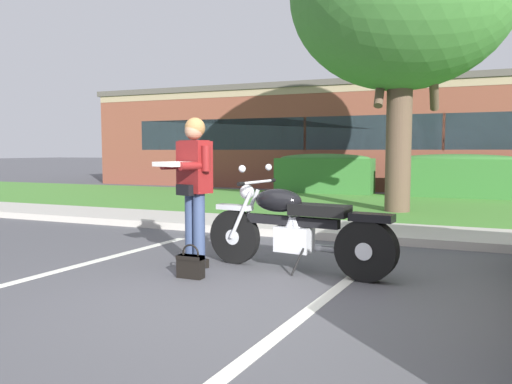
{
  "coord_description": "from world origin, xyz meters",
  "views": [
    {
      "loc": [
        1.78,
        -4.07,
        1.34
      ],
      "look_at": [
        -0.44,
        1.3,
        0.85
      ],
      "focal_mm": 34.84,
      "sensor_mm": 36.0,
      "label": 1
    }
  ],
  "objects_px": {
    "hedge_left": "(324,173)",
    "brick_building": "(448,138)",
    "rider_person": "(193,180)",
    "hedge_center_left": "(457,175)",
    "handbag": "(191,264)",
    "motorcycle": "(303,229)"
  },
  "relations": [
    {
      "from": "hedge_left",
      "to": "brick_building",
      "type": "xyz_separation_m",
      "value": [
        3.32,
        7.28,
        1.19
      ]
    },
    {
      "from": "rider_person",
      "to": "hedge_center_left",
      "type": "xyz_separation_m",
      "value": [
        2.69,
        9.82,
        -0.36
      ]
    },
    {
      "from": "rider_person",
      "to": "hedge_center_left",
      "type": "relative_size",
      "value": 0.5
    },
    {
      "from": "rider_person",
      "to": "brick_building",
      "type": "xyz_separation_m",
      "value": [
        2.27,
        17.09,
        0.83
      ]
    },
    {
      "from": "rider_person",
      "to": "brick_building",
      "type": "height_order",
      "value": "brick_building"
    },
    {
      "from": "hedge_center_left",
      "to": "brick_building",
      "type": "bearing_deg",
      "value": 93.33
    },
    {
      "from": "handbag",
      "to": "brick_building",
      "type": "xyz_separation_m",
      "value": [
        2.08,
        17.5,
        1.69
      ]
    },
    {
      "from": "handbag",
      "to": "hedge_center_left",
      "type": "bearing_deg",
      "value": 76.24
    },
    {
      "from": "rider_person",
      "to": "hedge_center_left",
      "type": "distance_m",
      "value": 10.18
    },
    {
      "from": "hedge_left",
      "to": "rider_person",
      "type": "bearing_deg",
      "value": -83.89
    },
    {
      "from": "hedge_center_left",
      "to": "handbag",
      "type": "bearing_deg",
      "value": -103.76
    },
    {
      "from": "handbag",
      "to": "hedge_center_left",
      "type": "height_order",
      "value": "hedge_center_left"
    },
    {
      "from": "motorcycle",
      "to": "handbag",
      "type": "relative_size",
      "value": 6.22
    },
    {
      "from": "rider_person",
      "to": "handbag",
      "type": "relative_size",
      "value": 4.74
    },
    {
      "from": "handbag",
      "to": "rider_person",
      "type": "bearing_deg",
      "value": 115.24
    },
    {
      "from": "motorcycle",
      "to": "rider_person",
      "type": "relative_size",
      "value": 1.31
    },
    {
      "from": "rider_person",
      "to": "handbag",
      "type": "xyz_separation_m",
      "value": [
        0.19,
        -0.4,
        -0.86
      ]
    },
    {
      "from": "brick_building",
      "to": "hedge_left",
      "type": "bearing_deg",
      "value": -114.52
    },
    {
      "from": "rider_person",
      "to": "hedge_left",
      "type": "height_order",
      "value": "rider_person"
    },
    {
      "from": "hedge_left",
      "to": "hedge_center_left",
      "type": "relative_size",
      "value": 0.86
    },
    {
      "from": "motorcycle",
      "to": "hedge_center_left",
      "type": "distance_m",
      "value": 9.65
    },
    {
      "from": "motorcycle",
      "to": "hedge_left",
      "type": "distance_m",
      "value": 9.8
    }
  ]
}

